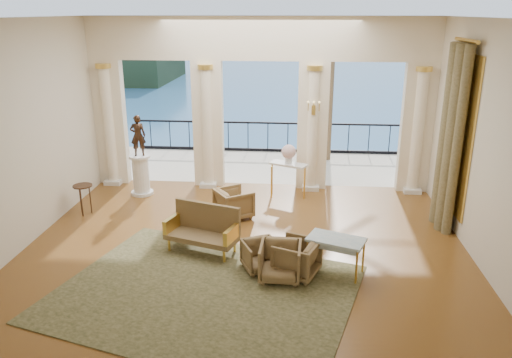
# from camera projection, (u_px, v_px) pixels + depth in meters

# --- Properties ---
(floor) EXTENTS (9.00, 9.00, 0.00)m
(floor) POSITION_uv_depth(u_px,v_px,m) (245.00, 247.00, 10.25)
(floor) COLOR #4C2A12
(floor) RESTS_ON ground
(room_walls) EXTENTS (9.00, 9.00, 9.00)m
(room_walls) POSITION_uv_depth(u_px,v_px,m) (237.00, 121.00, 8.27)
(room_walls) COLOR beige
(room_walls) RESTS_ON ground
(arcade) EXTENTS (9.00, 0.56, 4.50)m
(arcade) POSITION_uv_depth(u_px,v_px,m) (260.00, 93.00, 13.03)
(arcade) COLOR #F5E6C2
(arcade) RESTS_ON ground
(terrace) EXTENTS (10.00, 3.60, 0.10)m
(terrace) POSITION_uv_depth(u_px,v_px,m) (265.00, 166.00, 15.74)
(terrace) COLOR beige
(terrace) RESTS_ON ground
(balustrade) EXTENTS (9.00, 0.06, 1.03)m
(balustrade) POSITION_uv_depth(u_px,v_px,m) (268.00, 140.00, 17.10)
(balustrade) COLOR black
(balustrade) RESTS_ON terrace
(palm_tree) EXTENTS (2.00, 2.00, 4.50)m
(palm_tree) POSITION_uv_depth(u_px,v_px,m) (333.00, 29.00, 15.01)
(palm_tree) COLOR #4C3823
(palm_tree) RESTS_ON terrace
(headland) EXTENTS (22.00, 18.00, 6.00)m
(headland) POSITION_uv_depth(u_px,v_px,m) (105.00, 61.00, 79.68)
(headland) COLOR black
(headland) RESTS_ON sea
(sea) EXTENTS (160.00, 160.00, 0.00)m
(sea) POSITION_uv_depth(u_px,v_px,m) (291.00, 91.00, 68.80)
(sea) COLOR #26669B
(sea) RESTS_ON ground
(curtain) EXTENTS (0.33, 1.40, 4.09)m
(curtain) POSITION_uv_depth(u_px,v_px,m) (451.00, 139.00, 10.68)
(curtain) COLOR brown
(curtain) RESTS_ON ground
(window_frame) EXTENTS (0.04, 1.60, 3.40)m
(window_frame) POSITION_uv_depth(u_px,v_px,m) (460.00, 135.00, 10.64)
(window_frame) COLOR gold
(window_frame) RESTS_ON room_walls
(wall_sconce) EXTENTS (0.30, 0.11, 0.33)m
(wall_sconce) POSITION_uv_depth(u_px,v_px,m) (314.00, 109.00, 12.74)
(wall_sconce) COLOR gold
(wall_sconce) RESTS_ON arcade
(rug) EXTENTS (5.81, 5.06, 0.02)m
(rug) POSITION_uv_depth(u_px,v_px,m) (204.00, 293.00, 8.59)
(rug) COLOR #2D3519
(rug) RESTS_ON ground
(armchair_a) EXTENTS (0.80, 0.78, 0.63)m
(armchair_a) POSITION_uv_depth(u_px,v_px,m) (261.00, 254.00, 9.28)
(armchair_a) COLOR #4E3F21
(armchair_a) RESTS_ON ground
(armchair_b) EXTENTS (0.76, 0.71, 0.75)m
(armchair_b) POSITION_uv_depth(u_px,v_px,m) (280.00, 260.00, 8.94)
(armchair_b) COLOR #4E3F21
(armchair_b) RESTS_ON ground
(armchair_c) EXTENTS (0.90, 0.93, 0.75)m
(armchair_c) POSITION_uv_depth(u_px,v_px,m) (296.00, 257.00, 9.07)
(armchair_c) COLOR #4E3F21
(armchair_c) RESTS_ON ground
(armchair_d) EXTENTS (1.00, 1.01, 0.77)m
(armchair_d) POSITION_uv_depth(u_px,v_px,m) (234.00, 202.00, 11.62)
(armchair_d) COLOR #4E3F21
(armchair_d) RESTS_ON ground
(settee) EXTENTS (1.56, 1.04, 0.96)m
(settee) POSITION_uv_depth(u_px,v_px,m) (204.00, 228.00, 10.00)
(settee) COLOR #4E3F21
(settee) RESTS_ON ground
(game_table) EXTENTS (1.15, 0.89, 0.70)m
(game_table) POSITION_uv_depth(u_px,v_px,m) (336.00, 242.00, 9.07)
(game_table) COLOR #96B6C2
(game_table) RESTS_ON ground
(pedestal) EXTENTS (0.58, 0.58, 1.06)m
(pedestal) POSITION_uv_depth(u_px,v_px,m) (141.00, 176.00, 13.07)
(pedestal) COLOR silver
(pedestal) RESTS_ON ground
(statue) EXTENTS (0.43, 0.34, 1.06)m
(statue) POSITION_uv_depth(u_px,v_px,m) (138.00, 135.00, 12.72)
(statue) COLOR #312016
(statue) RESTS_ON pedestal
(console_table) EXTENTS (1.02, 0.73, 0.91)m
(console_table) POSITION_uv_depth(u_px,v_px,m) (288.00, 169.00, 12.83)
(console_table) COLOR silver
(console_table) RESTS_ON ground
(urn) EXTENTS (0.37, 0.37, 0.49)m
(urn) POSITION_uv_depth(u_px,v_px,m) (289.00, 153.00, 12.69)
(urn) COLOR white
(urn) RESTS_ON console_table
(side_table) EXTENTS (0.45, 0.45, 0.73)m
(side_table) POSITION_uv_depth(u_px,v_px,m) (83.00, 189.00, 11.74)
(side_table) COLOR black
(side_table) RESTS_ON ground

